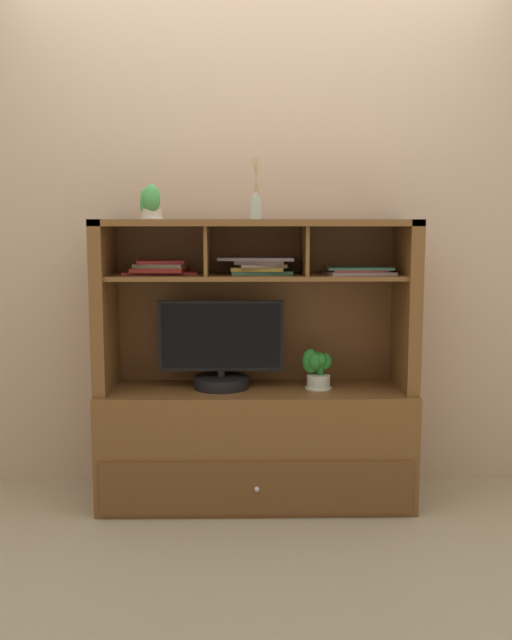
{
  "coord_description": "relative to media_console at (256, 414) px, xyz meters",
  "views": [
    {
      "loc": [
        -0.05,
        -3.17,
        1.29
      ],
      "look_at": [
        0.0,
        0.0,
        0.87
      ],
      "focal_mm": 38.32,
      "sensor_mm": 36.0,
      "label": 1
    }
  ],
  "objects": [
    {
      "name": "diffuser_bottle",
      "position": [
        0.0,
        -0.01,
        0.98
      ],
      "size": [
        0.06,
        0.06,
        0.28
      ],
      "color": "#ADBEB1",
      "rests_on": "media_console"
    },
    {
      "name": "magazine_stack_centre",
      "position": [
        0.48,
        -0.01,
        0.68
      ],
      "size": [
        0.33,
        0.26,
        0.03
      ],
      "color": "gray",
      "rests_on": "media_console"
    },
    {
      "name": "back_wall",
      "position": [
        0.0,
        0.26,
        0.98
      ],
      "size": [
        6.0,
        0.02,
        2.8
      ],
      "primitive_type": "cube",
      "color": "tan",
      "rests_on": "ground"
    },
    {
      "name": "potted_orchid",
      "position": [
        0.29,
        -0.03,
        0.23
      ],
      "size": [
        0.14,
        0.13,
        0.19
      ],
      "color": "silver",
      "rests_on": "media_console"
    },
    {
      "name": "magazine_stack_left",
      "position": [
        -0.45,
        0.03,
        0.7
      ],
      "size": [
        0.36,
        0.28,
        0.06
      ],
      "color": "#A5302A",
      "rests_on": "media_console"
    },
    {
      "name": "floor_plane",
      "position": [
        0.0,
        -0.01,
        -0.43
      ],
      "size": [
        6.0,
        6.0,
        0.02
      ],
      "primitive_type": "cube",
      "color": "tan",
      "rests_on": "ground"
    },
    {
      "name": "magazine_stack_right",
      "position": [
        0.02,
        0.03,
        0.71
      ],
      "size": [
        0.37,
        0.29,
        0.08
      ],
      "color": "#3C7765",
      "rests_on": "media_console"
    },
    {
      "name": "potted_succulent",
      "position": [
        -0.48,
        -0.02,
        0.99
      ],
      "size": [
        0.11,
        0.13,
        0.16
      ],
      "color": "beige",
      "rests_on": "media_console"
    },
    {
      "name": "media_console",
      "position": [
        0.0,
        0.0,
        0.0
      ],
      "size": [
        1.47,
        0.5,
        1.34
      ],
      "color": "brown",
      "rests_on": "ground"
    },
    {
      "name": "tv_monitor",
      "position": [
        -0.16,
        -0.01,
        0.3
      ],
      "size": [
        0.59,
        0.26,
        0.42
      ],
      "color": "black",
      "rests_on": "media_console"
    }
  ]
}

